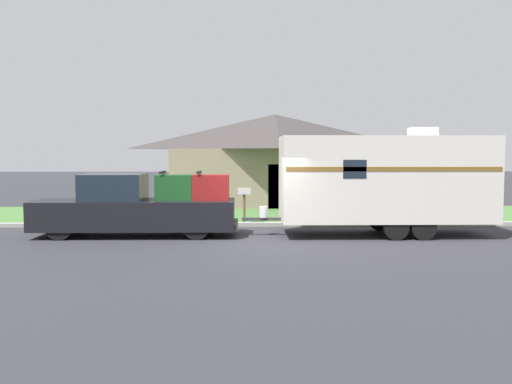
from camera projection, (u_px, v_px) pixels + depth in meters
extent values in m
plane|color=#2D2D33|center=(265.00, 243.00, 16.77)|extent=(120.00, 120.00, 0.00)
cube|color=#999993|center=(261.00, 224.00, 20.50)|extent=(80.00, 0.30, 0.14)
cube|color=#477538|center=(258.00, 215.00, 24.15)|extent=(80.00, 7.00, 0.03)
cube|color=gray|center=(275.00, 176.00, 29.86)|extent=(10.19, 6.94, 2.83)
pyramid|color=#3D3838|center=(275.00, 132.00, 29.70)|extent=(11.01, 7.49, 1.79)
cube|color=#4C3828|center=(279.00, 187.00, 26.46)|extent=(1.00, 0.06, 2.10)
cylinder|color=black|center=(59.00, 226.00, 17.32)|extent=(0.86, 0.28, 0.86)
cylinder|color=black|center=(75.00, 220.00, 18.87)|extent=(0.86, 0.28, 0.86)
cylinder|color=black|center=(196.00, 226.00, 17.41)|extent=(0.86, 0.28, 0.86)
cylinder|color=black|center=(200.00, 219.00, 18.96)|extent=(0.86, 0.28, 0.86)
cube|color=black|center=(93.00, 214.00, 18.09)|extent=(3.68, 1.92, 0.91)
cube|color=#19232D|center=(114.00, 187.00, 18.04)|extent=(1.91, 1.76, 0.83)
cube|color=black|center=(193.00, 214.00, 18.16)|extent=(2.63, 1.92, 0.91)
cube|color=#333333|center=(236.00, 225.00, 18.22)|extent=(0.12, 1.73, 0.20)
cube|color=#194C1E|center=(174.00, 187.00, 18.09)|extent=(1.15, 0.81, 0.80)
cube|color=black|center=(163.00, 172.00, 18.05)|extent=(0.10, 0.89, 0.08)
cube|color=maroon|center=(211.00, 187.00, 18.11)|extent=(1.15, 0.81, 0.80)
cube|color=black|center=(199.00, 172.00, 18.07)|extent=(0.10, 0.89, 0.08)
cylinder|color=black|center=(396.00, 228.00, 17.29)|extent=(0.77, 0.22, 0.77)
cylinder|color=black|center=(380.00, 219.00, 19.35)|extent=(0.77, 0.22, 0.77)
cylinder|color=black|center=(424.00, 227.00, 17.31)|extent=(0.77, 0.22, 0.77)
cylinder|color=black|center=(404.00, 219.00, 19.37)|extent=(0.77, 0.22, 0.77)
cube|color=silver|center=(385.00, 178.00, 18.22)|extent=(6.65, 2.34, 2.69)
cube|color=brown|center=(395.00, 169.00, 17.02)|extent=(6.52, 0.01, 0.14)
cube|color=#383838|center=(261.00, 219.00, 18.22)|extent=(1.25, 0.12, 0.10)
cylinder|color=silver|center=(263.00, 212.00, 18.21)|extent=(0.28, 0.28, 0.36)
cube|color=silver|center=(423.00, 132.00, 18.14)|extent=(0.80, 0.68, 0.28)
cube|color=#19232D|center=(355.00, 169.00, 16.99)|extent=(0.70, 0.01, 0.56)
cylinder|color=brown|center=(244.00, 209.00, 21.02)|extent=(0.09, 0.09, 1.12)
cube|color=silver|center=(244.00, 191.00, 20.97)|extent=(0.48, 0.20, 0.22)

